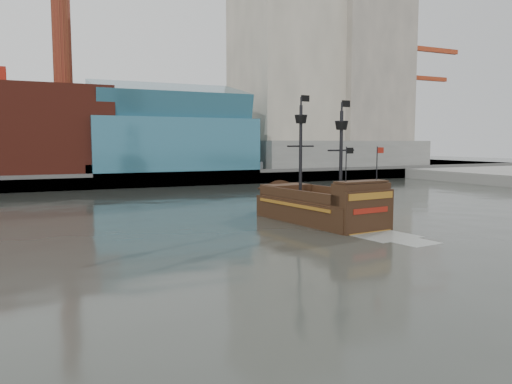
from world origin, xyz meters
TOP-DOWN VIEW (x-y plane):
  - ground at (0.00, 0.00)m, footprint 400.00×400.00m
  - promenade_far at (0.00, 92.00)m, footprint 220.00×60.00m
  - seawall at (0.00, 62.50)m, footprint 220.00×1.00m
  - skyline at (5.21, 84.56)m, footprint 149.00×45.00m
  - crane_a at (78.63, 82.00)m, footprint 22.50×4.00m
  - crane_b at (88.23, 92.00)m, footprint 19.10×4.00m
  - pirate_ship at (10.33, 18.38)m, footprint 7.15×17.95m

SIDE VIEW (x-z plane):
  - ground at x=0.00m, z-range 0.00..0.00m
  - promenade_far at x=0.00m, z-range 0.00..2.00m
  - pirate_ship at x=10.33m, z-range -5.35..7.72m
  - seawall at x=0.00m, z-range 0.00..2.60m
  - crane_b at x=88.23m, z-range 2.45..28.70m
  - crane_a at x=78.63m, z-range 2.99..35.24m
  - skyline at x=5.21m, z-range -6.45..55.55m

